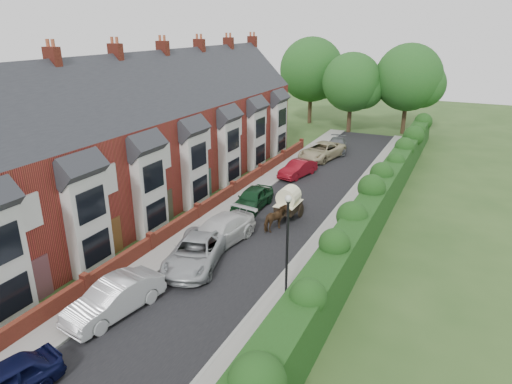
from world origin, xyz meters
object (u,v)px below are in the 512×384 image
(car_white, at_px, (219,232))
(lamppost, at_px, (287,234))
(car_grey, at_px, (337,145))
(car_navy, at_px, (2,384))
(car_beige, at_px, (322,151))
(car_green, at_px, (253,198))
(car_silver_b, at_px, (196,252))
(car_red, at_px, (298,169))
(car_silver_a, at_px, (114,298))
(horse_cart, at_px, (289,201))
(horse, at_px, (276,219))

(car_white, bearing_deg, lamppost, -23.01)
(car_white, relative_size, car_grey, 1.20)
(car_navy, distance_m, car_beige, 33.61)
(car_green, bearing_deg, car_grey, 85.13)
(car_navy, bearing_deg, car_grey, 102.08)
(car_grey, bearing_deg, car_silver_b, -103.59)
(lamppost, bearing_deg, car_beige, 103.76)
(car_beige, bearing_deg, car_red, -79.05)
(car_red, bearing_deg, car_grey, 98.39)
(car_silver_a, distance_m, horse_cart, 13.58)
(car_red, height_order, car_grey, car_red)
(car_navy, xyz_separation_m, car_white, (0.75, 13.62, 0.11))
(car_navy, relative_size, car_grey, 0.88)
(car_silver_b, relative_size, car_beige, 0.96)
(car_grey, bearing_deg, car_beige, -112.74)
(car_white, bearing_deg, car_grey, 97.14)
(car_white, height_order, car_beige, car_white)
(car_green, height_order, car_grey, car_green)
(car_silver_a, bearing_deg, car_red, 98.23)
(car_silver_b, height_order, car_grey, car_silver_b)
(car_silver_b, height_order, horse_cart, horse_cart)
(car_beige, distance_m, horse, 17.00)
(car_beige, relative_size, horse_cart, 1.81)
(car_navy, height_order, horse, horse)
(car_green, bearing_deg, car_silver_b, -86.10)
(car_beige, height_order, horse_cart, horse_cart)
(car_silver_a, bearing_deg, car_navy, -80.26)
(car_silver_a, height_order, car_silver_b, car_silver_a)
(lamppost, xyz_separation_m, car_silver_b, (-5.51, 0.71, -2.54))
(car_silver_b, distance_m, car_grey, 25.98)
(car_beige, xyz_separation_m, horse, (2.43, -16.83, 0.01))
(car_silver_a, relative_size, car_red, 1.15)
(car_silver_b, bearing_deg, car_red, 76.66)
(car_navy, relative_size, car_red, 0.97)
(horse, relative_size, horse_cart, 0.60)
(car_green, xyz_separation_m, car_beige, (0.54, 14.13, 0.05))
(car_green, xyz_separation_m, car_red, (0.35, 8.11, -0.06))
(car_silver_b, xyz_separation_m, car_white, (-0.11, 2.71, 0.04))
(car_white, bearing_deg, car_silver_b, -79.31)
(car_silver_a, relative_size, car_grey, 1.05)
(lamppost, relative_size, car_green, 1.18)
(car_green, distance_m, horse_cart, 3.09)
(car_navy, xyz_separation_m, car_grey, (1.22, 36.88, -0.02))
(horse_cart, bearing_deg, car_grey, 95.85)
(car_navy, distance_m, car_green, 19.47)
(horse_cart, bearing_deg, car_navy, -99.26)
(horse, bearing_deg, car_white, 69.59)
(lamppost, relative_size, car_grey, 1.13)
(lamppost, height_order, car_navy, lamppost)
(car_navy, height_order, car_beige, car_beige)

